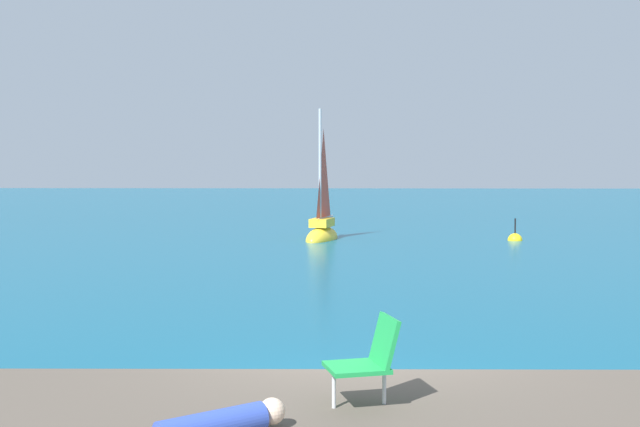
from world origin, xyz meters
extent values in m
plane|color=#0F5675|center=(0.00, 0.00, 0.00)|extent=(160.00, 160.00, 0.00)
ellipsoid|color=yellow|center=(-0.78, 21.55, 0.00)|extent=(1.70, 3.07, 1.00)
cube|color=yellow|center=(-0.78, 21.55, 0.66)|extent=(1.00, 1.41, 0.33)
cylinder|color=#B7B7BC|center=(-0.84, 21.28, 2.77)|extent=(0.11, 0.11, 4.54)
cylinder|color=#B2B2B7|center=(-0.61, 22.16, 0.82)|extent=(0.54, 1.78, 0.09)
pyramid|color=#DB4C38|center=(-0.72, 21.77, 2.59)|extent=(0.42, 1.42, 3.45)
cylinder|color=#334CB2|center=(-1.15, -3.53, 0.99)|extent=(0.87, 0.73, 0.24)
sphere|color=beige|center=(-0.70, -3.20, 1.01)|extent=(0.22, 0.22, 0.22)
cube|color=green|center=(0.00, -2.60, 1.22)|extent=(0.63, 0.60, 0.04)
cube|color=green|center=(0.25, -2.53, 1.45)|extent=(0.27, 0.50, 0.45)
cylinder|color=silver|center=(-0.20, -2.65, 1.05)|extent=(0.04, 0.04, 0.35)
cylinder|color=silver|center=(0.25, -2.53, 1.05)|extent=(0.04, 0.04, 0.35)
sphere|color=yellow|center=(6.64, 21.30, 0.00)|extent=(0.56, 0.56, 0.56)
cylinder|color=black|center=(6.64, 21.30, 0.55)|extent=(0.06, 0.06, 0.60)
camera|label=1|loc=(-0.17, -9.66, 3.05)|focal=45.32mm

